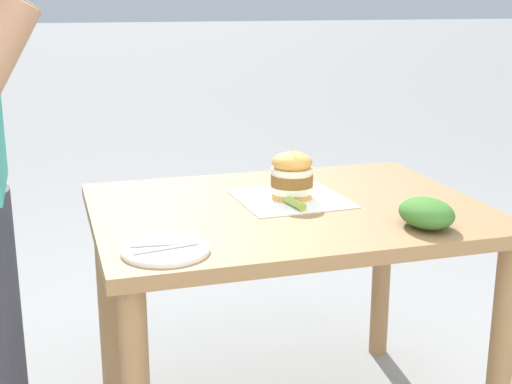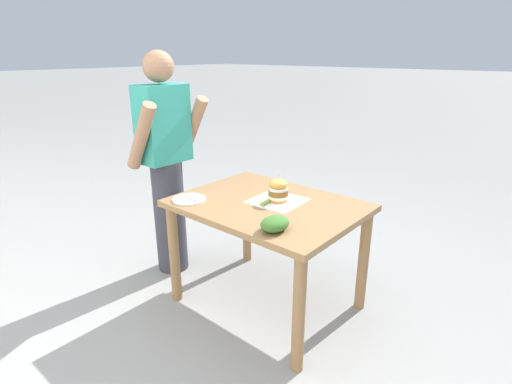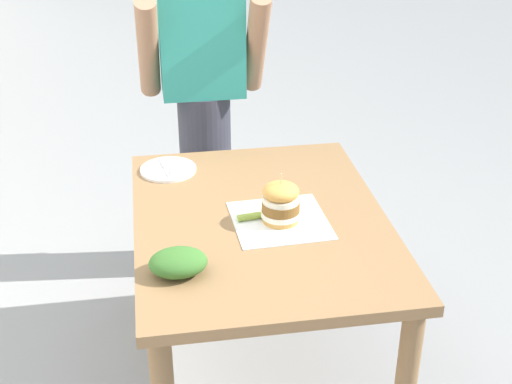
# 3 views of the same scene
# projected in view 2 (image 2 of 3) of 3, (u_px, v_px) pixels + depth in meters

# --- Properties ---
(ground_plane) EXTENTS (80.00, 80.00, 0.00)m
(ground_plane) POSITION_uv_depth(u_px,v_px,m) (267.00, 302.00, 2.82)
(ground_plane) COLOR gray
(patio_table) EXTENTS (0.88, 1.16, 0.76)m
(patio_table) POSITION_uv_depth(u_px,v_px,m) (268.00, 219.00, 2.61)
(patio_table) COLOR olive
(patio_table) RESTS_ON ground
(serving_paper) EXTENTS (0.34, 0.34, 0.00)m
(serving_paper) POSITION_uv_depth(u_px,v_px,m) (277.00, 201.00, 2.60)
(serving_paper) COLOR white
(serving_paper) RESTS_ON patio_table
(sandwich) EXTENTS (0.13, 0.13, 0.18)m
(sandwich) POSITION_uv_depth(u_px,v_px,m) (278.00, 190.00, 2.57)
(sandwich) COLOR gold
(sandwich) RESTS_ON serving_paper
(pickle_spear) EXTENTS (0.10, 0.04, 0.02)m
(pickle_spear) POSITION_uv_depth(u_px,v_px,m) (266.00, 202.00, 2.53)
(pickle_spear) COLOR #8EA83D
(pickle_spear) RESTS_ON serving_paper
(side_plate_with_forks) EXTENTS (0.22, 0.22, 0.02)m
(side_plate_with_forks) POSITION_uv_depth(u_px,v_px,m) (189.00, 199.00, 2.61)
(side_plate_with_forks) COLOR white
(side_plate_with_forks) RESTS_ON patio_table
(side_salad) EXTENTS (0.18, 0.14, 0.08)m
(side_salad) POSITION_uv_depth(u_px,v_px,m) (275.00, 224.00, 2.16)
(side_salad) COLOR #386B28
(side_salad) RESTS_ON patio_table
(diner_across_table) EXTENTS (0.55, 0.35, 1.69)m
(diner_across_table) POSITION_uv_depth(u_px,v_px,m) (166.00, 163.00, 3.00)
(diner_across_table) COLOR #33333D
(diner_across_table) RESTS_ON ground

